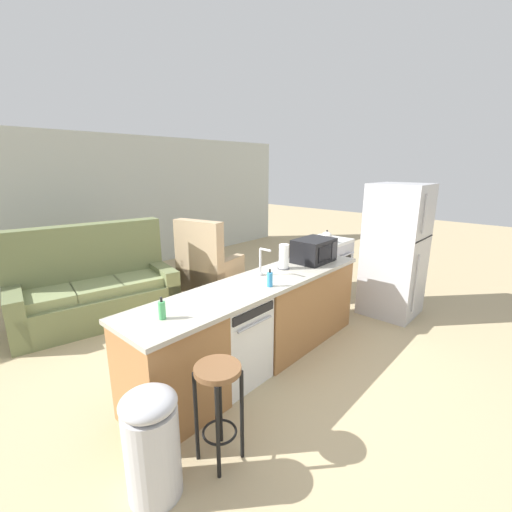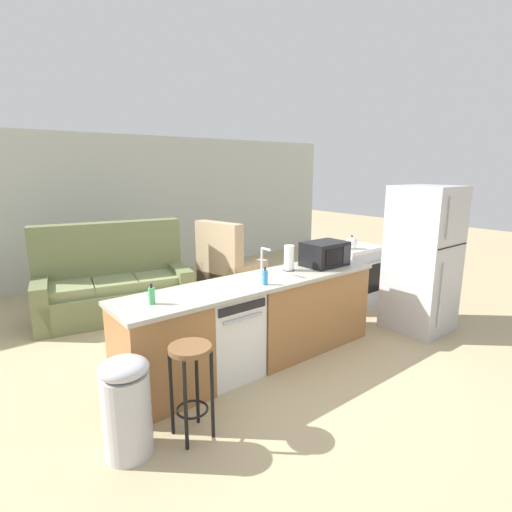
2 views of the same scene
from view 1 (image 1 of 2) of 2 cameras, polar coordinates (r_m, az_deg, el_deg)
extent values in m
plane|color=tan|center=(3.75, -1.15, -17.95)|extent=(24.00, 24.00, 0.00)
cube|color=beige|center=(6.91, -25.97, 7.30)|extent=(10.00, 0.06, 2.60)
cube|color=#9E6B3D|center=(3.02, -13.84, -17.71)|extent=(0.75, 0.62, 0.86)
cube|color=#9E6B3D|center=(4.12, 6.74, -8.13)|extent=(1.55, 0.62, 0.86)
cube|color=#ADA899|center=(3.46, 0.47, -4.61)|extent=(2.94, 0.66, 0.04)
cube|color=#3F2A18|center=(3.83, 0.45, -16.54)|extent=(2.86, 0.56, 0.08)
cube|color=white|center=(3.39, -4.15, -13.65)|extent=(0.58, 0.58, 0.84)
cube|color=black|center=(3.04, -0.34, -9.51)|extent=(0.52, 0.01, 0.08)
cylinder|color=#B2B2B7|center=(3.08, -0.14, -11.28)|extent=(0.44, 0.02, 0.02)
cube|color=#B7B7BC|center=(5.62, 11.16, -2.05)|extent=(0.76, 0.64, 0.85)
cube|color=black|center=(5.46, 14.11, -2.27)|extent=(0.53, 0.01, 0.43)
cylinder|color=silver|center=(5.38, 14.49, 0.02)|extent=(0.61, 0.03, 0.03)
cube|color=silver|center=(5.51, 11.39, 2.43)|extent=(0.76, 0.64, 0.05)
torus|color=black|center=(5.29, 11.64, 2.13)|extent=(0.16, 0.16, 0.01)
torus|color=black|center=(5.59, 13.43, 2.70)|extent=(0.16, 0.16, 0.01)
torus|color=black|center=(5.42, 9.31, 2.55)|extent=(0.16, 0.16, 0.01)
torus|color=black|center=(5.71, 11.18, 3.08)|extent=(0.16, 0.16, 0.01)
cube|color=#B7B7BC|center=(5.05, 22.18, 0.82)|extent=(0.72, 0.70, 1.81)
cylinder|color=#B2B2B7|center=(4.66, 26.28, 6.30)|extent=(0.02, 0.02, 0.48)
cylinder|color=#B2B2B7|center=(4.85, 25.06, -4.27)|extent=(0.02, 0.02, 0.78)
cube|color=black|center=(4.90, 26.29, 2.58)|extent=(0.68, 0.01, 0.01)
cube|color=black|center=(4.19, 9.59, 0.95)|extent=(0.50, 0.36, 0.28)
cube|color=black|center=(4.06, 11.44, 0.41)|extent=(0.27, 0.01, 0.18)
cube|color=#2D2D33|center=(4.25, 12.92, 0.95)|extent=(0.11, 0.01, 0.21)
cylinder|color=silver|center=(3.66, 0.71, -2.97)|extent=(0.07, 0.07, 0.03)
cylinder|color=silver|center=(3.61, 0.72, -0.78)|extent=(0.02, 0.02, 0.26)
cylinder|color=silver|center=(3.54, 1.58, 1.04)|extent=(0.02, 0.14, 0.02)
cylinder|color=#4C4C51|center=(3.89, 4.62, -2.03)|extent=(0.14, 0.14, 0.01)
cylinder|color=white|center=(3.86, 4.66, -0.02)|extent=(0.11, 0.11, 0.27)
cylinder|color=#338CCC|center=(3.30, 2.31, -3.95)|extent=(0.06, 0.06, 0.14)
cylinder|color=black|center=(3.28, 2.33, -2.49)|extent=(0.02, 0.02, 0.04)
cylinder|color=#4CB266|center=(2.72, -15.39, -8.73)|extent=(0.06, 0.06, 0.14)
cylinder|color=black|center=(2.69, -15.52, -7.01)|extent=(0.02, 0.02, 0.04)
sphere|color=silver|center=(5.28, 11.71, 3.10)|extent=(0.17, 0.17, 0.17)
sphere|color=black|center=(5.26, 11.77, 4.12)|extent=(0.03, 0.03, 0.03)
cone|color=silver|center=(5.34, 12.16, 3.41)|extent=(0.08, 0.04, 0.06)
cylinder|color=brown|center=(2.41, -6.43, -18.26)|extent=(0.32, 0.32, 0.04)
cylinder|color=black|center=(2.52, -6.37, -27.33)|extent=(0.03, 0.03, 0.70)
cylinder|color=black|center=(2.63, -2.37, -25.00)|extent=(0.03, 0.03, 0.70)
cylinder|color=black|center=(2.65, -9.95, -24.94)|extent=(0.03, 0.03, 0.70)
cylinder|color=black|center=(2.76, -5.99, -22.91)|extent=(0.03, 0.03, 0.70)
torus|color=black|center=(2.72, -6.08, -27.12)|extent=(0.25, 0.25, 0.02)
cylinder|color=#B7B7BC|center=(2.53, -16.83, -28.85)|extent=(0.34, 0.34, 0.62)
ellipsoid|color=#B7B7BC|center=(2.30, -17.55, -22.32)|extent=(0.35, 0.35, 0.14)
cube|color=#667047|center=(5.10, -24.81, -7.53)|extent=(2.14, 1.30, 0.42)
cube|color=#667047|center=(5.28, -26.05, -2.05)|extent=(2.01, 0.65, 1.27)
cube|color=#667047|center=(5.00, -35.11, -8.14)|extent=(0.38, 0.92, 0.62)
cube|color=#667047|center=(5.28, -15.36, -4.72)|extent=(0.38, 0.92, 0.62)
cube|color=#7D8959|center=(4.91, -31.32, -5.86)|extent=(0.68, 0.73, 0.12)
cube|color=#7D8959|center=(4.96, -25.03, -4.83)|extent=(0.68, 0.73, 0.12)
cube|color=#7D8959|center=(5.08, -18.97, -3.77)|extent=(0.68, 0.73, 0.12)
cube|color=tan|center=(5.90, -7.45, -3.36)|extent=(0.96, 1.00, 0.40)
cube|color=tan|center=(5.56, -9.44, -0.27)|extent=(0.37, 0.87, 1.20)
cube|color=tan|center=(5.68, -4.69, -3.20)|extent=(0.82, 0.33, 0.55)
cube|color=tan|center=(6.08, -10.07, -2.16)|extent=(0.82, 0.33, 0.55)
camera|label=2|loc=(0.89, 129.13, -10.94)|focal=28.00mm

